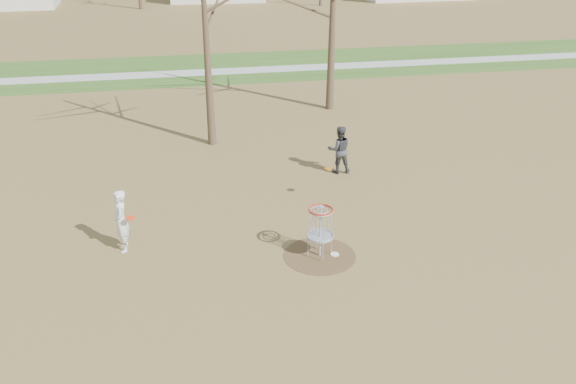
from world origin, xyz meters
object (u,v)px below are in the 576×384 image
object	(u,v)px
player_throwing	(339,150)
disc_golf_basket	(320,223)
player_standing	(121,221)
disc_grounded	(335,254)

from	to	relation	value
player_throwing	disc_golf_basket	size ratio (longest dim) A/B	1.18
player_throwing	player_standing	bearing A→B (deg)	33.42
disc_grounded	disc_golf_basket	xyz separation A→B (m)	(-0.38, 0.04, 0.89)
player_standing	disc_grounded	distance (m)	5.36
player_throwing	disc_grounded	bearing A→B (deg)	77.30
disc_grounded	player_throwing	bearing A→B (deg)	73.04
player_standing	disc_grounded	bearing A→B (deg)	70.76
disc_grounded	disc_golf_basket	world-z (taller)	disc_golf_basket
disc_golf_basket	player_throwing	bearing A→B (deg)	69.04
player_standing	disc_golf_basket	world-z (taller)	player_standing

